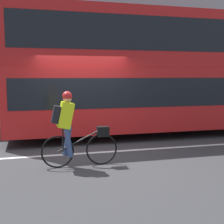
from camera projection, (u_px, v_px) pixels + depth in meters
name	position (u px, v px, depth m)	size (l,w,h in m)	color
ground_plane	(89.00, 153.00, 7.98)	(80.00, 80.00, 0.00)	#38383A
road_center_line	(89.00, 153.00, 7.94)	(50.00, 0.14, 0.01)	silver
sidewalk_curb	(64.00, 119.00, 13.58)	(60.00, 1.88, 0.13)	#A8A399
building_facade	(59.00, 10.00, 14.06)	(60.00, 0.30, 9.86)	#9E9EA3
bus	(158.00, 69.00, 10.34)	(9.82, 2.48, 3.96)	black
cyclist_on_bike	(72.00, 127.00, 6.65)	(1.66, 0.32, 1.64)	black
trash_bin	(126.00, 107.00, 14.17)	(0.45, 0.45, 0.83)	#515156
street_sign_post	(135.00, 85.00, 14.16)	(0.36, 0.09, 2.51)	#59595B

